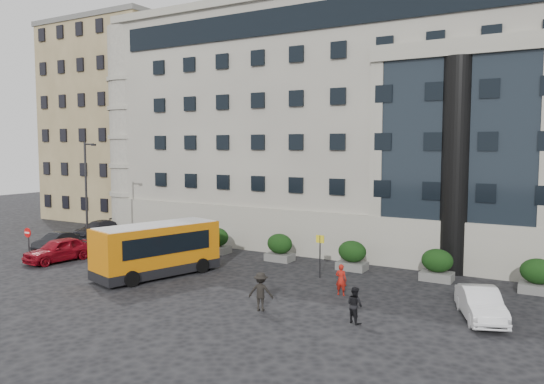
{
  "coord_description": "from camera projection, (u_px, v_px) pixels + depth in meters",
  "views": [
    {
      "loc": [
        18.52,
        -22.83,
        7.74
      ],
      "look_at": [
        2.7,
        4.22,
        5.0
      ],
      "focal_mm": 35.0,
      "sensor_mm": 36.0,
      "label": 1
    }
  ],
  "objects": [
    {
      "name": "apartment_far",
      "position": [
        211.0,
        123.0,
        74.92
      ],
      "size": [
        13.0,
        13.0,
        22.0
      ],
      "primitive_type": "cube",
      "color": "#805F4B",
      "rests_on": "ground"
    },
    {
      "name": "pedestrian_a",
      "position": [
        341.0,
        280.0,
        27.44
      ],
      "size": [
        0.62,
        0.43,
        1.64
      ],
      "primitive_type": "imported",
      "rotation": [
        0.0,
        0.0,
        3.2
      ],
      "color": "#9F180F",
      "rests_on": "ground"
    },
    {
      "name": "parked_car_d",
      "position": [
        163.0,
        227.0,
        46.2
      ],
      "size": [
        2.96,
        5.26,
        1.39
      ],
      "primitive_type": "imported",
      "rotation": [
        0.0,
        0.0,
        0.14
      ],
      "color": "black",
      "rests_on": "ground"
    },
    {
      "name": "civic_building",
      "position": [
        412.0,
        131.0,
        44.74
      ],
      "size": [
        44.0,
        24.0,
        18.0
      ],
      "primitive_type": "cube",
      "color": "gray",
      "rests_on": "ground"
    },
    {
      "name": "apartment_near",
      "position": [
        135.0,
        125.0,
        58.02
      ],
      "size": [
        14.0,
        14.0,
        20.0
      ],
      "primitive_type": "cube",
      "color": "olive",
      "rests_on": "ground"
    },
    {
      "name": "no_entry_sign",
      "position": [
        28.0,
        238.0,
        35.13
      ],
      "size": [
        0.64,
        0.16,
        2.32
      ],
      "color": "#262628",
      "rests_on": "ground"
    },
    {
      "name": "minibus",
      "position": [
        157.0,
        247.0,
        31.49
      ],
      "size": [
        4.58,
        7.86,
        3.11
      ],
      "rotation": [
        0.0,
        0.0,
        -0.29
      ],
      "color": "#C96C09",
      "rests_on": "ground"
    },
    {
      "name": "street_lamp",
      "position": [
        87.0,
        193.0,
        37.83
      ],
      "size": [
        1.16,
        0.18,
        8.0
      ],
      "color": "#262628",
      "rests_on": "ground"
    },
    {
      "name": "pedestrian_c",
      "position": [
        261.0,
        292.0,
        24.86
      ],
      "size": [
        1.34,
        1.04,
        1.83
      ],
      "primitive_type": "imported",
      "rotation": [
        0.0,
        0.0,
        3.48
      ],
      "color": "black",
      "rests_on": "ground"
    },
    {
      "name": "hedge_a",
      "position": [
        217.0,
        240.0,
        38.26
      ],
      "size": [
        1.8,
        1.26,
        1.84
      ],
      "color": "#5A5A58",
      "rests_on": "ground"
    },
    {
      "name": "pedestrian_b",
      "position": [
        355.0,
        305.0,
        23.15
      ],
      "size": [
        0.98,
        0.9,
        1.61
      ],
      "primitive_type": "imported",
      "rotation": [
        0.0,
        0.0,
        2.66
      ],
      "color": "black",
      "rests_on": "ground"
    },
    {
      "name": "hedge_b",
      "position": [
        280.0,
        247.0,
        35.65
      ],
      "size": [
        1.8,
        1.26,
        1.84
      ],
      "color": "#5A5A58",
      "rests_on": "ground"
    },
    {
      "name": "ground",
      "position": [
        192.0,
        284.0,
        29.62
      ],
      "size": [
        120.0,
        120.0,
        0.0
      ],
      "primitive_type": "plane",
      "color": "black",
      "rests_on": "ground"
    },
    {
      "name": "hedge_c",
      "position": [
        352.0,
        255.0,
        33.03
      ],
      "size": [
        1.8,
        1.26,
        1.84
      ],
      "color": "#5A5A58",
      "rests_on": "ground"
    },
    {
      "name": "bus_stop_sign",
      "position": [
        320.0,
        249.0,
        31.01
      ],
      "size": [
        0.5,
        0.08,
        2.52
      ],
      "color": "#262628",
      "rests_on": "ground"
    },
    {
      "name": "hedge_d",
      "position": [
        437.0,
        265.0,
        30.41
      ],
      "size": [
        1.8,
        1.26,
        1.84
      ],
      "color": "#5A5A58",
      "rests_on": "ground"
    },
    {
      "name": "white_taxi",
      "position": [
        481.0,
        304.0,
        23.6
      ],
      "size": [
        2.99,
        4.55,
        1.42
      ],
      "primitive_type": "imported",
      "rotation": [
        0.0,
        0.0,
        0.38
      ],
      "color": "white",
      "rests_on": "ground"
    },
    {
      "name": "parked_car_a",
      "position": [
        59.0,
        250.0,
        35.5
      ],
      "size": [
        2.36,
        4.81,
        1.58
      ],
      "primitive_type": "imported",
      "rotation": [
        0.0,
        0.0,
        -0.11
      ],
      "color": "maroon",
      "rests_on": "ground"
    },
    {
      "name": "parked_car_c",
      "position": [
        98.0,
        229.0,
        45.29
      ],
      "size": [
        1.89,
        4.61,
        1.33
      ],
      "primitive_type": "imported",
      "rotation": [
        0.0,
        0.0,
        0.01
      ],
      "color": "black",
      "rests_on": "ground"
    },
    {
      "name": "red_truck",
      "position": [
        182.0,
        208.0,
        53.43
      ],
      "size": [
        2.91,
        5.44,
        2.81
      ],
      "rotation": [
        0.0,
        0.0,
        0.11
      ],
      "color": "maroon",
      "rests_on": "ground"
    },
    {
      "name": "parked_car_b",
      "position": [
        56.0,
        241.0,
        39.7
      ],
      "size": [
        1.84,
        3.87,
        1.23
      ],
      "primitive_type": "imported",
      "rotation": [
        0.0,
        0.0,
        0.15
      ],
      "color": "black",
      "rests_on": "ground"
    },
    {
      "name": "entrance_column",
      "position": [
        456.0,
        166.0,
        31.88
      ],
      "size": [
        1.8,
        1.8,
        13.0
      ],
      "primitive_type": "cylinder",
      "color": "black",
      "rests_on": "ground"
    },
    {
      "name": "hedge_e",
      "position": [
        538.0,
        276.0,
        27.8
      ],
      "size": [
        1.8,
        1.26,
        1.84
      ],
      "color": "#5A5A58",
      "rests_on": "ground"
    }
  ]
}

